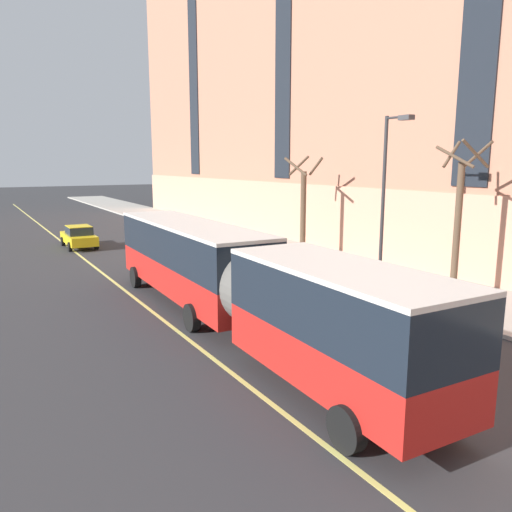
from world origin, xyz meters
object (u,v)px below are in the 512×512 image
(city_bus, at_px, (230,275))
(parked_car_darkgray_3, at_px, (226,243))
(street_tree_far_uptown, at_px, (459,216))
(street_lamp, at_px, (387,188))
(parked_car_silver_1, at_px, (315,270))
(taxi_cab, at_px, (79,237))
(street_tree_far_downtown, at_px, (303,206))
(parked_car_silver_4, at_px, (173,228))

(city_bus, xyz_separation_m, parked_car_darkgray_3, (6.52, 13.27, -1.24))
(street_tree_far_uptown, xyz_separation_m, street_lamp, (-2.06, 2.17, 1.16))
(city_bus, relative_size, street_tree_far_uptown, 2.88)
(city_bus, distance_m, parked_car_silver_1, 7.59)
(parked_car_darkgray_3, xyz_separation_m, taxi_cab, (-7.60, 7.81, 0.00))
(parked_car_silver_1, bearing_deg, taxi_cab, 113.59)
(parked_car_silver_1, xyz_separation_m, street_tree_far_downtown, (3.73, 6.26, 2.49))
(parked_car_silver_4, distance_m, street_tree_far_uptown, 23.89)
(parked_car_darkgray_3, distance_m, taxi_cab, 10.90)
(taxi_cab, relative_size, street_tree_far_downtown, 0.73)
(street_lamp, bearing_deg, city_bus, -174.11)
(parked_car_silver_1, distance_m, street_tree_far_uptown, 6.88)
(city_bus, bearing_deg, street_lamp, 5.89)
(city_bus, xyz_separation_m, parked_car_silver_4, (6.27, 22.06, -1.23))
(parked_car_darkgray_3, bearing_deg, taxi_cab, 134.20)
(city_bus, relative_size, parked_car_darkgray_3, 4.49)
(parked_car_silver_1, distance_m, parked_car_silver_4, 18.36)
(parked_car_darkgray_3, bearing_deg, city_bus, -116.18)
(parked_car_silver_1, xyz_separation_m, parked_car_silver_4, (-0.25, 18.36, 0.00))
(city_bus, height_order, parked_car_silver_4, city_bus)
(street_tree_far_downtown, bearing_deg, street_tree_far_uptown, -90.06)
(parked_car_darkgray_3, bearing_deg, parked_car_silver_1, -90.04)
(parked_car_silver_1, bearing_deg, parked_car_darkgray_3, 89.96)
(parked_car_silver_1, bearing_deg, street_lamp, -59.79)
(parked_car_silver_1, height_order, parked_car_darkgray_3, same)
(parked_car_silver_1, height_order, street_lamp, street_lamp)
(taxi_cab, relative_size, street_tree_far_uptown, 0.67)
(parked_car_silver_4, bearing_deg, street_tree_far_downtown, -71.80)
(parked_car_silver_1, relative_size, street_tree_far_downtown, 0.69)
(parked_car_silver_1, xyz_separation_m, parked_car_darkgray_3, (0.01, 9.58, 0.00))
(city_bus, bearing_deg, parked_car_darkgray_3, 63.82)
(street_tree_far_downtown, bearing_deg, city_bus, -135.83)
(street_lamp, bearing_deg, parked_car_darkgray_3, 97.58)
(parked_car_darkgray_3, bearing_deg, street_tree_far_uptown, -75.72)
(parked_car_darkgray_3, relative_size, taxi_cab, 0.95)
(parked_car_silver_4, height_order, street_tree_far_uptown, street_tree_far_uptown)
(street_tree_far_uptown, distance_m, street_tree_far_downtown, 11.29)
(parked_car_darkgray_3, distance_m, parked_car_silver_4, 8.79)
(street_tree_far_downtown, bearing_deg, street_lamp, -102.81)
(parked_car_darkgray_3, xyz_separation_m, street_tree_far_downtown, (3.73, -3.31, 2.49))
(parked_car_darkgray_3, distance_m, street_tree_far_uptown, 15.33)
(city_bus, distance_m, taxi_cab, 21.15)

